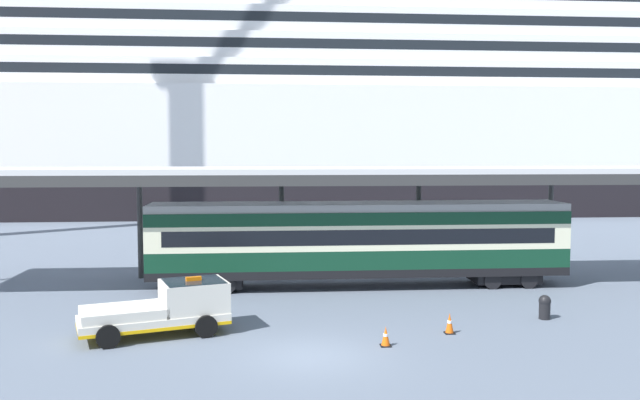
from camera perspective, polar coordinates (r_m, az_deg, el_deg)
ground_plane at (r=21.75m, az=-0.81°, el=-13.43°), size 400.00×400.00×0.00m
cruise_ship at (r=75.40m, az=-5.45°, el=9.74°), size 133.85×24.94×40.99m
platform_canopy at (r=32.14m, az=3.29°, el=2.38°), size 44.03×5.93×5.81m
train_carriage at (r=31.99m, az=3.37°, el=-3.48°), size 20.08×2.81×4.11m
service_truck at (r=24.63m, az=-13.06°, el=-9.04°), size 5.57×3.54×2.02m
traffic_cone_near at (r=24.64m, az=11.20°, el=-10.48°), size 0.36×0.36×0.76m
traffic_cone_mid at (r=22.81m, az=5.73°, el=-11.73°), size 0.36×0.36×0.68m
quay_bollard at (r=27.60m, az=18.95°, el=-8.72°), size 0.48×0.48×0.96m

